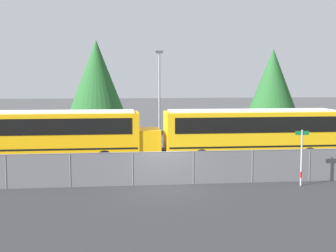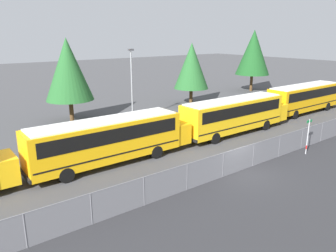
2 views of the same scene
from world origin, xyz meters
name	(u,v)px [view 1 (image 1 of 2)]	position (x,y,z in m)	size (l,w,h in m)	color
ground_plane	(163,185)	(0.00, 0.00, 0.00)	(200.00, 200.00, 0.00)	#424244
road_strip	(180,221)	(0.00, -6.00, 0.00)	(97.51, 12.00, 0.01)	#2B2B2D
fence	(163,168)	(0.00, 0.00, 0.86)	(63.58, 0.07, 1.68)	#9EA0A5
school_bus_1	(53,133)	(-6.15, 6.42, 1.94)	(12.48, 2.50, 3.28)	#EDA80F
school_bus_2	(255,131)	(6.56, 6.17, 1.94)	(12.48, 2.50, 3.28)	yellow
street_sign	(301,156)	(6.73, -0.93, 1.47)	(0.70, 0.09, 2.77)	#B7B7BC
light_pole	(159,92)	(1.30, 15.76, 4.14)	(0.60, 0.24, 7.51)	gray
tree_0	(96,76)	(-3.96, 19.42, 5.48)	(4.86, 4.86, 8.65)	#51381E
tree_3	(273,81)	(11.92, 18.55, 5.00)	(4.46, 4.46, 7.92)	#51381E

